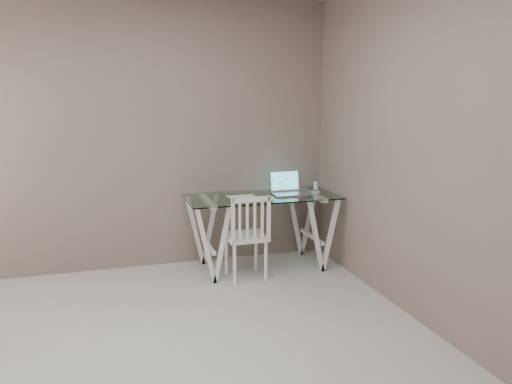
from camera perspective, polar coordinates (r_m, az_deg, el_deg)
room at (r=2.81m, az=-13.01°, el=10.41°), size 4.50×4.52×2.71m
desk at (r=5.04m, az=0.65°, el=-4.49°), size 1.50×0.70×0.75m
chair at (r=4.70m, az=-0.96°, el=-4.73°), size 0.38×0.38×0.83m
laptop at (r=5.07m, az=3.57°, el=0.41°), size 0.33×0.27×0.23m
keyboard at (r=4.92m, az=-1.74°, el=-0.50°), size 0.29×0.12×0.01m
mouse at (r=4.72m, az=1.44°, el=-0.80°), size 0.12×0.07×0.04m
phone_dock at (r=5.18m, az=6.81°, el=0.34°), size 0.07×0.07×0.12m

